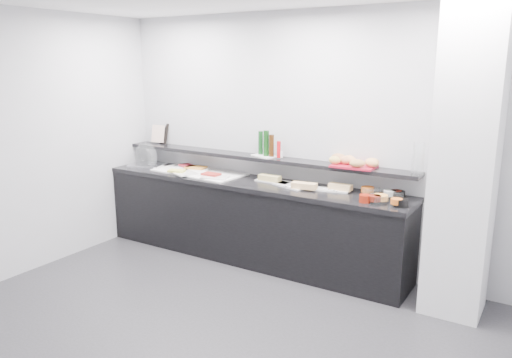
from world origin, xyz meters
The scene contains 57 objects.
ground centered at (0.00, 0.00, 0.00)m, with size 5.00×5.00×0.00m, color #2D2D30.
back_wall centered at (0.00, 2.00, 1.35)m, with size 5.00×0.02×2.70m, color #B0B2B7.
column centered at (1.50, 1.65, 1.35)m, with size 0.50×0.50×2.70m, color white.
buffet_cabinet centered at (-0.70, 1.70, 0.42)m, with size 3.60×0.60×0.85m, color black.
counter_top centered at (-0.70, 1.70, 0.88)m, with size 3.62×0.62×0.05m, color black.
wall_shelf centered at (-0.70, 1.88, 1.13)m, with size 3.60×0.25×0.04m, color black.
cloche_base centered at (-2.17, 1.66, 0.92)m, with size 0.42×0.28×0.04m, color silver.
cloche_dome centered at (-2.21, 1.69, 1.03)m, with size 0.39×0.26×0.34m, color white.
linen_runner centered at (-1.42, 1.73, 0.91)m, with size 1.10×0.52×0.01m, color white.
platter_meat_a centered at (-1.67, 1.85, 0.92)m, with size 0.28×0.19×0.01m, color silver.
food_meat_a centered at (-1.66, 1.82, 0.94)m, with size 0.22×0.14×0.02m, color maroon.
platter_salmon centered at (-1.48, 1.79, 0.92)m, with size 0.27×0.18×0.01m, color white.
food_salmon centered at (-1.52, 1.80, 0.94)m, with size 0.24×0.15×0.02m, color orange.
platter_cheese centered at (-1.52, 1.56, 0.92)m, with size 0.34×0.23×0.01m, color silver.
food_cheese centered at (-1.59, 1.53, 0.94)m, with size 0.19×0.12×0.02m, color #DFD956.
platter_meat_b centered at (-1.05, 1.56, 0.92)m, with size 0.28×0.19×0.01m, color white.
food_meat_b centered at (-1.14, 1.60, 0.94)m, with size 0.20×0.13×0.02m, color maroon.
sandwich_plate_left centered at (-0.44, 1.80, 0.91)m, with size 0.39×0.17×0.01m, color silver.
sandwich_food_left centered at (-0.47, 1.77, 0.94)m, with size 0.25×0.09×0.06m, color tan.
tongs_left centered at (-0.54, 1.75, 0.92)m, with size 0.01×0.01×0.16m, color silver.
sandwich_plate_mid centered at (-0.19, 1.70, 0.91)m, with size 0.39×0.17×0.01m, color silver.
sandwich_food_mid centered at (0.00, 1.66, 0.94)m, with size 0.26×0.10×0.06m, color #DFB175.
tongs_mid centered at (-0.16, 1.63, 0.92)m, with size 0.01×0.01×0.16m, color silver.
sandwich_plate_right centered at (0.24, 1.78, 0.91)m, with size 0.35×0.15×0.01m, color white.
sandwich_food_right centered at (0.33, 1.80, 0.94)m, with size 0.23×0.09×0.06m, color tan.
tongs_right centered at (0.25, 1.73, 0.92)m, with size 0.01×0.01×0.16m, color #B3B6BA.
bowl_glass_fruit centered at (0.66, 1.80, 0.94)m, with size 0.19×0.19×0.07m, color silver.
fill_glass_fruit centered at (0.60, 1.84, 0.95)m, with size 0.13×0.13×0.05m, color orange.
bowl_black_jam centered at (0.90, 1.84, 0.94)m, with size 0.13×0.13×0.07m, color black.
fill_black_jam centered at (0.88, 1.85, 0.95)m, with size 0.11×0.11×0.05m, color #56150C.
bowl_glass_cream centered at (0.87, 1.81, 0.94)m, with size 0.19×0.19×0.07m, color silver.
fill_glass_cream centered at (0.83, 1.83, 0.95)m, with size 0.13×0.13×0.05m, color white.
bowl_red_jam centered at (0.68, 1.54, 0.94)m, with size 0.11×0.11×0.07m, color maroon.
fill_red_jam centered at (0.77, 1.56, 0.95)m, with size 0.12×0.12×0.05m, color #5E170D.
bowl_glass_salmon centered at (0.79, 1.59, 0.94)m, with size 0.18×0.18×0.07m, color silver.
fill_glass_salmon centered at (0.80, 1.62, 0.95)m, with size 0.13×0.13×0.05m, color #FFA13E.
bowl_black_fruit centered at (1.01, 1.58, 0.94)m, with size 0.13×0.13×0.07m, color black.
fill_black_fruit centered at (0.97, 1.56, 0.95)m, with size 0.10×0.10×0.05m, color #CA5E1B.
framed_print centered at (-2.19, 2.00, 1.28)m, with size 0.19×0.02×0.26m, color black.
print_art centered at (-2.21, 1.93, 1.28)m, with size 0.18×0.00×0.22m, color #D3A798.
condiment_tray centered at (-0.61, 1.89, 1.16)m, with size 0.28×0.17×0.01m, color white.
bottle_green_a centered at (-0.68, 1.92, 1.29)m, with size 0.05×0.05×0.26m, color #113E17.
bottle_brown centered at (-0.51, 1.87, 1.28)m, with size 0.05×0.05×0.24m, color #341D09.
bottle_green_b centered at (-0.58, 1.87, 1.30)m, with size 0.06×0.06×0.28m, color #0E360F.
bottle_hot centered at (-0.41, 1.85, 1.25)m, with size 0.04×0.04×0.18m, color red.
shaker_salt centered at (-0.52, 1.91, 1.20)m, with size 0.03×0.03×0.07m, color white.
shaker_pepper centered at (-0.39, 1.87, 1.20)m, with size 0.04×0.04×0.07m, color silver.
bread_tray centered at (0.44, 1.87, 1.16)m, with size 0.43×0.30×0.02m, color #A61129.
bread_roll_nw centered at (0.23, 1.96, 1.21)m, with size 0.16×0.10×0.08m, color #AB6E41.
bread_roll_n centered at (0.36, 1.93, 1.21)m, with size 0.12×0.08×0.08m, color tan.
bread_roll_ne centered at (0.61, 1.91, 1.21)m, with size 0.14×0.09×0.08m, color tan.
bread_roll_sw centered at (0.26, 1.81, 1.21)m, with size 0.13×0.08×0.08m, color gold.
bread_roll_s centered at (0.51, 1.77, 1.21)m, with size 0.15×0.10×0.08m, color #AE7A42.
bread_roll_se centered at (0.63, 1.85, 1.21)m, with size 0.14×0.09×0.08m, color tan.
bread_roll_midw centered at (0.34, 1.86, 1.21)m, with size 0.14×0.09×0.08m, color #B97246.
bread_roll_mide centered at (0.39, 1.88, 1.21)m, with size 0.15×0.09×0.08m, color #CF884E.
carafe centered at (1.06, 1.86, 1.30)m, with size 0.11×0.11×0.30m, color white.
Camera 1 is at (2.17, -2.77, 2.16)m, focal length 35.00 mm.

